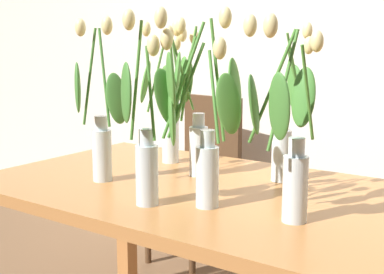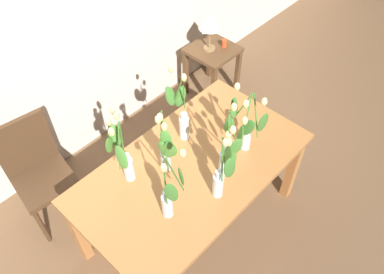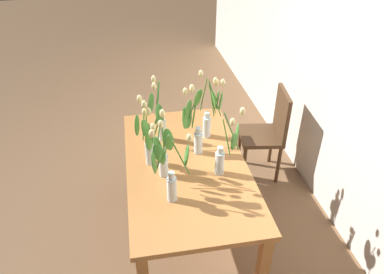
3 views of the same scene
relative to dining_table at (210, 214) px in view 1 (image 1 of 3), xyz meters
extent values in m
cube|color=silver|center=(0.00, 1.34, 0.70)|extent=(9.00, 0.10, 2.70)
cube|color=#B7753D|center=(0.00, 0.00, 0.07)|extent=(1.60, 0.90, 0.04)
cube|color=#B7753D|center=(-0.74, 0.39, -0.30)|extent=(0.07, 0.07, 0.70)
cylinder|color=silver|center=(0.37, -0.15, 0.18)|extent=(0.07, 0.07, 0.18)
cylinder|color=silver|center=(0.37, -0.15, 0.30)|extent=(0.04, 0.04, 0.05)
cylinder|color=silver|center=(0.37, -0.15, 0.15)|extent=(0.06, 0.06, 0.11)
cylinder|color=#478433|center=(0.35, -0.21, 0.45)|extent=(0.04, 0.10, 0.31)
ellipsoid|color=#F4E093|center=(0.33, -0.26, 0.61)|extent=(0.04, 0.04, 0.06)
ellipsoid|color=#427F33|center=(0.36, -0.26, 0.41)|extent=(0.07, 0.06, 0.17)
cylinder|color=#478433|center=(0.37, -0.09, 0.43)|extent=(0.01, 0.11, 0.26)
ellipsoid|color=#F4E093|center=(0.37, -0.04, 0.57)|extent=(0.04, 0.04, 0.06)
ellipsoid|color=#427F33|center=(0.34, -0.05, 0.42)|extent=(0.07, 0.05, 0.17)
cylinder|color=#478433|center=(0.30, -0.18, 0.45)|extent=(0.12, 0.05, 0.30)
ellipsoid|color=#F4E093|center=(0.24, -0.19, 0.61)|extent=(0.04, 0.04, 0.06)
ellipsoid|color=#427F33|center=(0.27, -0.22, 0.41)|extent=(0.04, 0.12, 0.18)
cylinder|color=silver|center=(-0.36, -0.14, 0.18)|extent=(0.07, 0.07, 0.18)
cylinder|color=silver|center=(-0.36, -0.14, 0.30)|extent=(0.04, 0.04, 0.05)
cylinder|color=silver|center=(-0.36, -0.14, 0.15)|extent=(0.06, 0.06, 0.11)
cylinder|color=#3D752D|center=(-0.31, -0.17, 0.46)|extent=(0.09, 0.05, 0.32)
ellipsoid|color=#F4E093|center=(-0.27, -0.19, 0.62)|extent=(0.04, 0.04, 0.06)
ellipsoid|color=#427F33|center=(-0.26, -0.16, 0.39)|extent=(0.08, 0.07, 0.18)
cylinder|color=#3D752D|center=(-0.39, -0.16, 0.46)|extent=(0.04, 0.05, 0.33)
ellipsoid|color=#F4E093|center=(-0.40, -0.18, 0.62)|extent=(0.04, 0.04, 0.06)
ellipsoid|color=#427F33|center=(-0.39, -0.21, 0.42)|extent=(0.08, 0.08, 0.18)
cylinder|color=silver|center=(-0.13, 0.12, 0.18)|extent=(0.07, 0.07, 0.18)
cylinder|color=silver|center=(-0.13, 0.12, 0.30)|extent=(0.04, 0.04, 0.05)
cylinder|color=silver|center=(-0.13, 0.12, 0.15)|extent=(0.06, 0.06, 0.11)
cylinder|color=#478433|center=(-0.16, 0.09, 0.46)|extent=(0.07, 0.04, 0.33)
ellipsoid|color=#F4E093|center=(-0.19, 0.08, 0.62)|extent=(0.04, 0.04, 0.06)
ellipsoid|color=#4C8E38|center=(-0.19, 0.05, 0.38)|extent=(0.09, 0.09, 0.18)
cylinder|color=#478433|center=(-0.16, 0.07, 0.45)|extent=(0.07, 0.09, 0.30)
ellipsoid|color=#F4E093|center=(-0.19, 0.03, 0.60)|extent=(0.04, 0.04, 0.06)
ellipsoid|color=#4C8E38|center=(-0.17, 0.02, 0.39)|extent=(0.11, 0.06, 0.18)
cylinder|color=#478433|center=(-0.16, 0.09, 0.46)|extent=(0.05, 0.04, 0.34)
ellipsoid|color=#F4E093|center=(-0.18, 0.08, 0.63)|extent=(0.04, 0.04, 0.06)
ellipsoid|color=#4C8E38|center=(-0.17, 0.05, 0.46)|extent=(0.06, 0.10, 0.18)
cylinder|color=silver|center=(-0.05, -0.26, 0.18)|extent=(0.07, 0.07, 0.18)
cylinder|color=silver|center=(-0.05, -0.26, 0.30)|extent=(0.04, 0.04, 0.05)
cylinder|color=silver|center=(-0.05, -0.26, 0.15)|extent=(0.06, 0.06, 0.11)
cylinder|color=#478433|center=(-0.07, -0.29, 0.46)|extent=(0.03, 0.04, 0.34)
ellipsoid|color=#F4E093|center=(-0.08, -0.31, 0.63)|extent=(0.04, 0.04, 0.06)
ellipsoid|color=#427F33|center=(-0.06, -0.34, 0.43)|extent=(0.08, 0.06, 0.17)
cylinder|color=#478433|center=(-0.03, -0.27, 0.43)|extent=(0.04, 0.02, 0.27)
ellipsoid|color=#F4E093|center=(-0.01, -0.28, 0.56)|extent=(0.04, 0.04, 0.06)
ellipsoid|color=#427F33|center=(0.02, -0.26, 0.42)|extent=(0.06, 0.11, 0.18)
cylinder|color=silver|center=(0.10, -0.18, 0.18)|extent=(0.07, 0.07, 0.18)
cylinder|color=silver|center=(0.10, -0.18, 0.30)|extent=(0.04, 0.04, 0.05)
cylinder|color=silver|center=(0.10, -0.18, 0.15)|extent=(0.06, 0.06, 0.11)
cylinder|color=#478433|center=(0.13, -0.18, 0.46)|extent=(0.05, 0.01, 0.34)
ellipsoid|color=#F4E093|center=(0.16, -0.17, 0.64)|extent=(0.04, 0.04, 0.06)
ellipsoid|color=#4C8E38|center=(0.17, -0.14, 0.44)|extent=(0.04, 0.09, 0.18)
cylinder|color=#478433|center=(0.15, -0.21, 0.42)|extent=(0.08, 0.06, 0.25)
ellipsoid|color=#F4E093|center=(0.18, -0.24, 0.55)|extent=(0.04, 0.04, 0.06)
ellipsoid|color=#4C8E38|center=(0.20, -0.22, 0.41)|extent=(0.07, 0.09, 0.18)
cylinder|color=#478433|center=(0.06, -0.22, 0.43)|extent=(0.09, 0.07, 0.27)
ellipsoid|color=#F4E093|center=(0.01, -0.25, 0.58)|extent=(0.04, 0.04, 0.06)
ellipsoid|color=#4C8E38|center=(0.04, -0.27, 0.37)|extent=(0.07, 0.07, 0.17)
cylinder|color=#478433|center=(0.06, -0.23, 0.46)|extent=(0.09, 0.10, 0.33)
ellipsoid|color=#F4E093|center=(0.02, -0.28, 0.64)|extent=(0.04, 0.04, 0.06)
ellipsoid|color=#4C8E38|center=(0.05, -0.28, 0.46)|extent=(0.08, 0.10, 0.18)
cylinder|color=silver|center=(-0.34, 0.23, 0.18)|extent=(0.07, 0.07, 0.18)
cylinder|color=silver|center=(-0.34, 0.23, 0.30)|extent=(0.04, 0.04, 0.05)
cylinder|color=silver|center=(-0.34, 0.23, 0.15)|extent=(0.06, 0.06, 0.11)
cylinder|color=#478433|center=(-0.36, 0.27, 0.43)|extent=(0.03, 0.07, 0.27)
ellipsoid|color=#F4E093|center=(-0.37, 0.31, 0.57)|extent=(0.04, 0.04, 0.06)
ellipsoid|color=#4C8E38|center=(-0.39, 0.30, 0.40)|extent=(0.10, 0.07, 0.18)
cylinder|color=#478433|center=(-0.39, 0.21, 0.46)|extent=(0.08, 0.04, 0.33)
ellipsoid|color=#F4E093|center=(-0.43, 0.19, 0.63)|extent=(0.04, 0.04, 0.06)
ellipsoid|color=#4C8E38|center=(-0.41, 0.16, 0.42)|extent=(0.06, 0.11, 0.18)
cylinder|color=#478433|center=(-0.33, 0.26, 0.45)|extent=(0.03, 0.05, 0.31)
ellipsoid|color=#F4E093|center=(-0.32, 0.28, 0.61)|extent=(0.04, 0.04, 0.06)
ellipsoid|color=#4C8E38|center=(-0.34, 0.31, 0.43)|extent=(0.07, 0.07, 0.17)
cylinder|color=#478433|center=(-0.32, 0.29, 0.44)|extent=(0.04, 0.10, 0.29)
ellipsoid|color=#F4E093|center=(-0.30, 0.34, 0.60)|extent=(0.04, 0.04, 0.06)
ellipsoid|color=#4C8E38|center=(-0.33, 0.34, 0.41)|extent=(0.08, 0.06, 0.17)
cylinder|color=silver|center=(0.15, 0.22, 0.18)|extent=(0.07, 0.07, 0.18)
cylinder|color=silver|center=(0.15, 0.22, 0.30)|extent=(0.04, 0.04, 0.05)
cylinder|color=silver|center=(0.15, 0.22, 0.15)|extent=(0.06, 0.06, 0.11)
cylinder|color=#478433|center=(0.17, 0.29, 0.45)|extent=(0.03, 0.12, 0.30)
ellipsoid|color=#F4E093|center=(0.18, 0.35, 0.61)|extent=(0.04, 0.04, 0.06)
ellipsoid|color=#427F33|center=(0.15, 0.33, 0.41)|extent=(0.10, 0.05, 0.18)
cylinder|color=#478433|center=(0.19, 0.25, 0.43)|extent=(0.06, 0.06, 0.26)
ellipsoid|color=#F4E093|center=(0.22, 0.27, 0.56)|extent=(0.04, 0.04, 0.06)
ellipsoid|color=#427F33|center=(0.20, 0.30, 0.39)|extent=(0.10, 0.08, 0.18)
cube|color=#4C331E|center=(-0.68, 0.85, -0.20)|extent=(0.45, 0.45, 0.04)
cylinder|color=#4C331E|center=(-0.53, 0.66, -0.43)|extent=(0.04, 0.04, 0.43)
cylinder|color=#4C331E|center=(-0.87, 0.71, -0.43)|extent=(0.04, 0.04, 0.43)
cylinder|color=#4C331E|center=(-0.49, 1.00, -0.43)|extent=(0.04, 0.04, 0.43)
cylinder|color=#4C331E|center=(-0.82, 1.04, -0.43)|extent=(0.04, 0.04, 0.43)
cube|color=#4C331E|center=(-0.65, 1.03, 0.05)|extent=(0.40, 0.09, 0.46)
camera|label=1|loc=(0.90, -1.41, 0.56)|focal=48.22mm
camera|label=2|loc=(-1.16, -1.08, 2.15)|focal=36.44mm
camera|label=3|loc=(2.16, -0.34, 1.79)|focal=34.14mm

